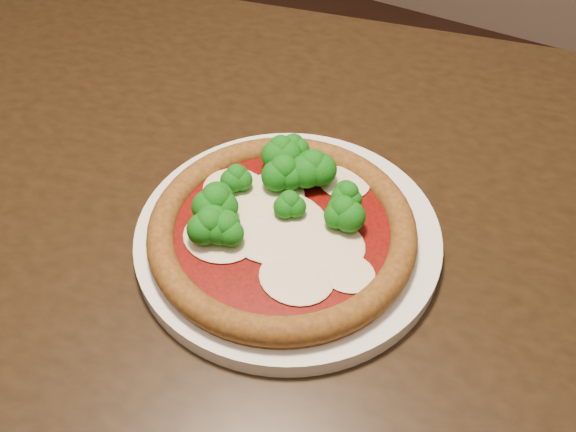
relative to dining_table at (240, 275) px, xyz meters
The scene contains 3 objects.
dining_table is the anchor object (origin of this frame).
plate 0.12m from the dining_table, ahead, with size 0.31×0.31×0.02m, color white.
pizza 0.14m from the dining_table, ahead, with size 0.27×0.27×0.06m.
Camera 1 is at (0.32, -0.21, 1.25)m, focal length 40.00 mm.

